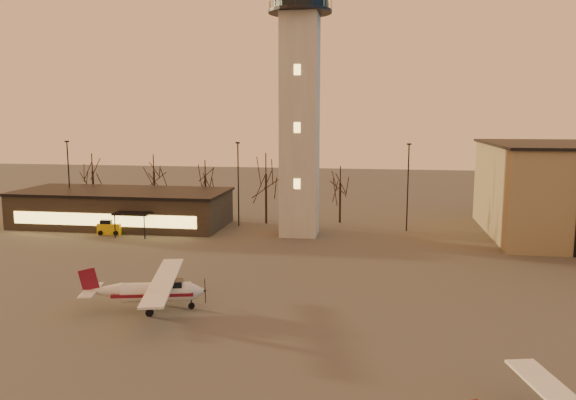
{
  "coord_description": "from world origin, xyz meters",
  "views": [
    {
      "loc": [
        8.46,
        -31.22,
        13.3
      ],
      "look_at": [
        1.41,
        13.0,
        6.51
      ],
      "focal_mm": 35.0,
      "sensor_mm": 36.0,
      "label": 1
    }
  ],
  "objects_px": {
    "control_tower": "(300,87)",
    "cessna_rear": "(159,295)",
    "terminal": "(123,208)",
    "service_cart": "(110,228)"
  },
  "relations": [
    {
      "from": "control_tower",
      "to": "cessna_rear",
      "type": "relative_size",
      "value": 2.89
    },
    {
      "from": "terminal",
      "to": "service_cart",
      "type": "height_order",
      "value": "terminal"
    },
    {
      "from": "control_tower",
      "to": "terminal",
      "type": "height_order",
      "value": "control_tower"
    },
    {
      "from": "terminal",
      "to": "cessna_rear",
      "type": "relative_size",
      "value": 2.25
    },
    {
      "from": "cessna_rear",
      "to": "service_cart",
      "type": "xyz_separation_m",
      "value": [
        -15.01,
        22.95,
        -0.43
      ]
    },
    {
      "from": "service_cart",
      "to": "control_tower",
      "type": "bearing_deg",
      "value": 4.3
    },
    {
      "from": "control_tower",
      "to": "cessna_rear",
      "type": "height_order",
      "value": "control_tower"
    },
    {
      "from": "terminal",
      "to": "cessna_rear",
      "type": "height_order",
      "value": "terminal"
    },
    {
      "from": "cessna_rear",
      "to": "service_cart",
      "type": "relative_size",
      "value": 4.14
    },
    {
      "from": "control_tower",
      "to": "service_cart",
      "type": "height_order",
      "value": "control_tower"
    }
  ]
}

